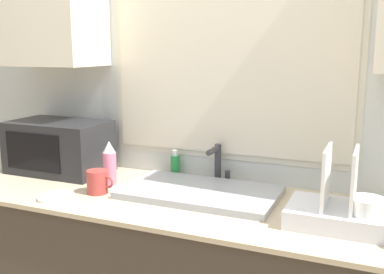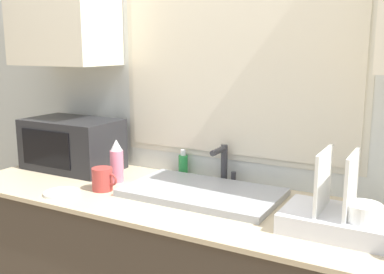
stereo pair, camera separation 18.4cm
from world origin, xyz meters
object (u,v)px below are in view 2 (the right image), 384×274
(soap_bottle, at_px, (183,165))
(mug_near_sink, at_px, (103,179))
(dish_rack, at_px, (338,215))
(spray_bottle, at_px, (117,162))
(faucet, at_px, (223,161))
(microwave, at_px, (72,144))

(soap_bottle, relative_size, mug_near_sink, 1.04)
(dish_rack, bearing_deg, spray_bottle, 174.33)
(faucet, relative_size, spray_bottle, 0.89)
(faucet, height_order, mug_near_sink, faucet)
(microwave, xyz_separation_m, dish_rack, (1.42, -0.19, -0.07))
(dish_rack, xyz_separation_m, mug_near_sink, (-1.03, -0.03, -0.01))
(soap_bottle, bearing_deg, mug_near_sink, -118.16)
(spray_bottle, distance_m, soap_bottle, 0.34)
(faucet, height_order, microwave, microwave)
(faucet, relative_size, dish_rack, 0.52)
(dish_rack, height_order, soap_bottle, dish_rack)
(microwave, relative_size, soap_bottle, 3.71)
(mug_near_sink, bearing_deg, faucet, 39.27)
(dish_rack, relative_size, spray_bottle, 1.71)
(faucet, bearing_deg, dish_rack, -28.69)
(spray_bottle, bearing_deg, mug_near_sink, -79.24)
(dish_rack, xyz_separation_m, soap_bottle, (-0.83, 0.35, -0.00))
(dish_rack, relative_size, mug_near_sink, 2.77)
(spray_bottle, height_order, mug_near_sink, spray_bottle)
(microwave, height_order, soap_bottle, microwave)
(dish_rack, xyz_separation_m, spray_bottle, (-1.06, 0.11, 0.04))
(microwave, distance_m, soap_bottle, 0.62)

